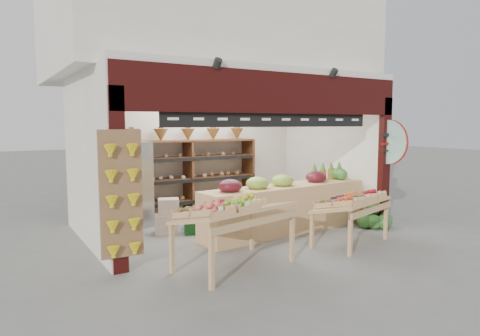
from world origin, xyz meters
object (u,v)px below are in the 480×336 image
cardboard_stack (179,220)px  watermelon_pile (374,218)px  display_table_right (351,202)px  mid_counter (286,206)px  back_shelving (188,163)px  display_table_left (227,211)px  refrigerator (130,185)px

cardboard_stack → watermelon_pile: 3.96m
display_table_right → watermelon_pile: size_ratio=2.32×
mid_counter → display_table_right: 1.37m
cardboard_stack → mid_counter: size_ratio=0.29×
back_shelving → display_table_left: bearing=-105.8°
refrigerator → display_table_left: (0.45, -3.23, -0.02)m
back_shelving → refrigerator: bearing=-164.9°
back_shelving → mid_counter: back_shelving is taller
refrigerator → watermelon_pile: (4.27, -2.61, -0.69)m
refrigerator → mid_counter: 3.19m
refrigerator → display_table_right: bearing=-67.1°
back_shelving → watermelon_pile: bearing=-47.2°
display_table_right → watermelon_pile: display_table_right is taller
cardboard_stack → mid_counter: mid_counter is taller
mid_counter → watermelon_pile: size_ratio=5.22×
back_shelving → cardboard_stack: size_ratio=3.00×
cardboard_stack → display_table_left: 2.39m
watermelon_pile → display_table_right: bearing=-155.0°
cardboard_stack → display_table_left: bearing=-95.5°
back_shelving → watermelon_pile: back_shelving is taller
display_table_right → watermelon_pile: bearing=25.0°
refrigerator → cardboard_stack: refrigerator is taller
mid_counter → watermelon_pile: 1.91m
back_shelving → watermelon_pile: (2.78, -3.01, -1.05)m
cardboard_stack → watermelon_pile: size_ratio=1.54×
back_shelving → watermelon_pile: 4.23m
mid_counter → cardboard_stack: bearing=150.9°
display_table_left → mid_counter: bearing=32.2°
watermelon_pile → refrigerator: bearing=148.6°
mid_counter → refrigerator: bearing=142.1°
mid_counter → watermelon_pile: mid_counter is taller
cardboard_stack → display_table_right: 3.28m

